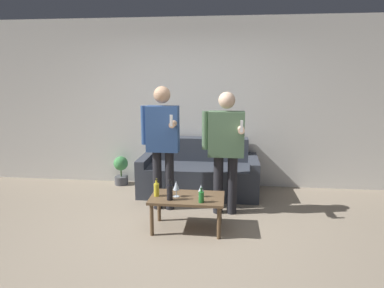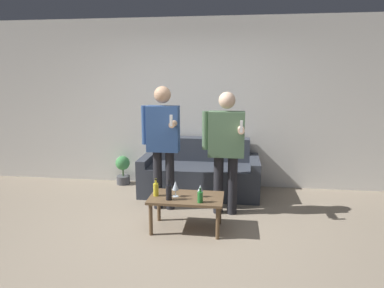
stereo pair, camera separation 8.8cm
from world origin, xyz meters
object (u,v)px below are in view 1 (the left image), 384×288
at_px(bottle_orange, 157,189).
at_px(person_standing_left, 162,138).
at_px(couch, 199,173).
at_px(coffee_table, 187,201).
at_px(person_standing_right, 226,145).

xyz_separation_m(bottle_orange, person_standing_left, (-0.05, 0.63, 0.49)).
xyz_separation_m(couch, coffee_table, (-0.02, -1.34, 0.05)).
relative_size(coffee_table, bottle_orange, 4.11).
relative_size(bottle_orange, person_standing_left, 0.13).
bearing_deg(couch, bottle_orange, -105.45).
bearing_deg(person_standing_left, couch, 60.01).
bearing_deg(coffee_table, person_standing_left, 123.76).
bearing_deg(person_standing_left, coffee_table, -56.24).
height_order(couch, coffee_table, couch).
bearing_deg(bottle_orange, person_standing_right, 35.70).
relative_size(couch, person_standing_right, 1.12).
height_order(couch, person_standing_left, person_standing_left).
relative_size(coffee_table, person_standing_left, 0.52).
xyz_separation_m(person_standing_left, person_standing_right, (0.84, -0.06, -0.05)).
xyz_separation_m(coffee_table, person_standing_left, (-0.41, 0.61, 0.63)).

